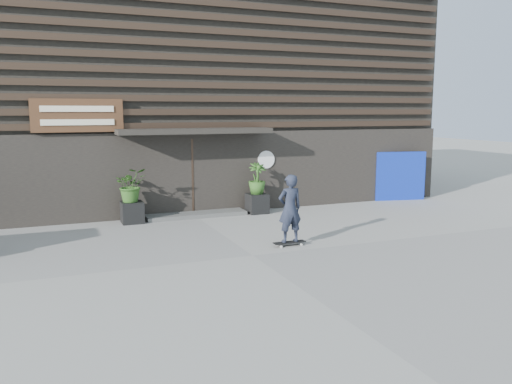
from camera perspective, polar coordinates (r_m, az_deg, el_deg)
name	(u,v)px	position (r m, az deg, el deg)	size (l,w,h in m)	color
ground	(253,256)	(11.40, -0.36, -6.99)	(80.00, 80.00, 0.00)	gray
entrance_step	(196,214)	(15.63, -6.63, -2.46)	(3.00, 0.80, 0.12)	#474745
planter_pot_left	(132,212)	(15.01, -13.44, -2.19)	(0.60, 0.60, 0.60)	black
bamboo_left	(131,185)	(14.89, -13.55, 0.76)	(0.86, 0.75, 0.96)	#2D591E
planter_pot_right	(257,203)	(16.01, 0.12, -1.26)	(0.60, 0.60, 0.60)	black
bamboo_right	(257,178)	(15.89, 0.12, 1.51)	(0.54, 0.54, 0.96)	#2D591E
blue_tarp	(400,176)	(18.97, 15.57, 1.69)	(1.82, 0.12, 1.71)	#0B2196
building	(156,88)	(20.57, -10.91, 11.14)	(18.00, 11.00, 8.00)	black
skateboarder	(290,209)	(12.03, 3.74, -1.85)	(0.78, 0.39, 1.68)	black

